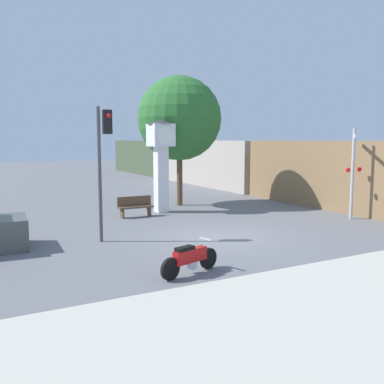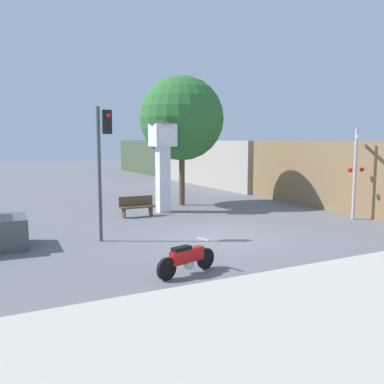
{
  "view_description": "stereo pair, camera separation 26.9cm",
  "coord_description": "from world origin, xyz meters",
  "px_view_note": "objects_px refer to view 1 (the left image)",
  "views": [
    {
      "loc": [
        -7.96,
        -12.67,
        3.43
      ],
      "look_at": [
        -0.65,
        0.91,
        1.56
      ],
      "focal_mm": 40.0,
      "sensor_mm": 36.0,
      "label": 1
    },
    {
      "loc": [
        -7.72,
        -12.79,
        3.43
      ],
      "look_at": [
        -0.65,
        0.91,
        1.56
      ],
      "focal_mm": 40.0,
      "sensor_mm": 36.0,
      "label": 2
    }
  ],
  "objects_px": {
    "clock_tower": "(161,151)",
    "bench": "(135,206)",
    "traffic_light": "(103,150)",
    "freight_train": "(212,163)",
    "motorcycle": "(190,259)",
    "railroad_crossing_signal": "(353,170)",
    "street_tree": "(179,119)"
  },
  "relations": [
    {
      "from": "railroad_crossing_signal",
      "to": "street_tree",
      "type": "xyz_separation_m",
      "value": [
        -4.81,
        7.14,
        2.4
      ]
    },
    {
      "from": "motorcycle",
      "to": "street_tree",
      "type": "xyz_separation_m",
      "value": [
        5.06,
        10.67,
        4.13
      ]
    },
    {
      "from": "railroad_crossing_signal",
      "to": "traffic_light",
      "type": "bearing_deg",
      "value": 174.33
    },
    {
      "from": "clock_tower",
      "to": "bench",
      "type": "bearing_deg",
      "value": -158.22
    },
    {
      "from": "freight_train",
      "to": "railroad_crossing_signal",
      "type": "distance_m",
      "value": 15.55
    },
    {
      "from": "motorcycle",
      "to": "freight_train",
      "type": "bearing_deg",
      "value": 41.15
    },
    {
      "from": "bench",
      "to": "motorcycle",
      "type": "bearing_deg",
      "value": -101.57
    },
    {
      "from": "clock_tower",
      "to": "motorcycle",
      "type": "bearing_deg",
      "value": -109.9
    },
    {
      "from": "street_tree",
      "to": "bench",
      "type": "relative_size",
      "value": 4.21
    },
    {
      "from": "traffic_light",
      "to": "bench",
      "type": "height_order",
      "value": "traffic_light"
    },
    {
      "from": "freight_train",
      "to": "traffic_light",
      "type": "distance_m",
      "value": 19.31
    },
    {
      "from": "freight_train",
      "to": "clock_tower",
      "type": "bearing_deg",
      "value": -131.76
    },
    {
      "from": "clock_tower",
      "to": "traffic_light",
      "type": "relative_size",
      "value": 0.97
    },
    {
      "from": "freight_train",
      "to": "bench",
      "type": "height_order",
      "value": "freight_train"
    },
    {
      "from": "bench",
      "to": "traffic_light",
      "type": "bearing_deg",
      "value": -123.26
    },
    {
      "from": "traffic_light",
      "to": "motorcycle",
      "type": "bearing_deg",
      "value": -79.74
    },
    {
      "from": "railroad_crossing_signal",
      "to": "street_tree",
      "type": "height_order",
      "value": "street_tree"
    },
    {
      "from": "railroad_crossing_signal",
      "to": "street_tree",
      "type": "relative_size",
      "value": 0.59
    },
    {
      "from": "freight_train",
      "to": "traffic_light",
      "type": "height_order",
      "value": "traffic_light"
    },
    {
      "from": "street_tree",
      "to": "bench",
      "type": "bearing_deg",
      "value": -147.06
    },
    {
      "from": "freight_train",
      "to": "bench",
      "type": "distance_m",
      "value": 14.68
    },
    {
      "from": "traffic_light",
      "to": "railroad_crossing_signal",
      "type": "height_order",
      "value": "traffic_light"
    },
    {
      "from": "traffic_light",
      "to": "railroad_crossing_signal",
      "type": "distance_m",
      "value": 10.8
    },
    {
      "from": "motorcycle",
      "to": "railroad_crossing_signal",
      "type": "bearing_deg",
      "value": 3.3
    },
    {
      "from": "clock_tower",
      "to": "street_tree",
      "type": "distance_m",
      "value": 2.83
    },
    {
      "from": "freight_train",
      "to": "traffic_light",
      "type": "xyz_separation_m",
      "value": [
        -12.87,
        -14.33,
        1.4
      ]
    },
    {
      "from": "motorcycle",
      "to": "railroad_crossing_signal",
      "type": "height_order",
      "value": "railroad_crossing_signal"
    },
    {
      "from": "freight_train",
      "to": "traffic_light",
      "type": "bearing_deg",
      "value": -131.93
    },
    {
      "from": "railroad_crossing_signal",
      "to": "bench",
      "type": "bearing_deg",
      "value": 148.43
    },
    {
      "from": "clock_tower",
      "to": "bench",
      "type": "height_order",
      "value": "clock_tower"
    },
    {
      "from": "freight_train",
      "to": "street_tree",
      "type": "distance_m",
      "value": 11.17
    },
    {
      "from": "freight_train",
      "to": "bench",
      "type": "xyz_separation_m",
      "value": [
        -10.29,
        -10.4,
        -1.21
      ]
    }
  ]
}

